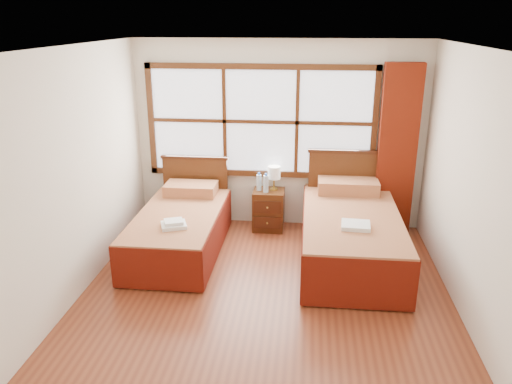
# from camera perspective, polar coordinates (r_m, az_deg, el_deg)

# --- Properties ---
(floor) EXTENTS (4.50, 4.50, 0.00)m
(floor) POSITION_cam_1_polar(r_m,az_deg,el_deg) (5.38, 0.87, -12.72)
(floor) COLOR brown
(floor) RESTS_ON ground
(ceiling) EXTENTS (4.50, 4.50, 0.00)m
(ceiling) POSITION_cam_1_polar(r_m,az_deg,el_deg) (4.57, 1.04, 16.11)
(ceiling) COLOR white
(ceiling) RESTS_ON wall_back
(wall_back) EXTENTS (4.00, 0.00, 4.00)m
(wall_back) POSITION_cam_1_polar(r_m,az_deg,el_deg) (6.98, 2.62, 6.45)
(wall_back) COLOR silver
(wall_back) RESTS_ON floor
(wall_left) EXTENTS (0.00, 4.50, 4.50)m
(wall_left) POSITION_cam_1_polar(r_m,az_deg,el_deg) (5.37, -20.83, 1.18)
(wall_left) COLOR silver
(wall_left) RESTS_ON floor
(wall_right) EXTENTS (0.00, 4.50, 4.50)m
(wall_right) POSITION_cam_1_polar(r_m,az_deg,el_deg) (5.06, 24.12, -0.33)
(wall_right) COLOR silver
(wall_right) RESTS_ON floor
(window) EXTENTS (3.16, 0.06, 1.56)m
(window) POSITION_cam_1_polar(r_m,az_deg,el_deg) (6.92, 0.53, 8.05)
(window) COLOR white
(window) RESTS_ON wall_back
(curtain) EXTENTS (0.50, 0.16, 2.30)m
(curtain) POSITION_cam_1_polar(r_m,az_deg,el_deg) (6.97, 15.82, 4.60)
(curtain) COLOR maroon
(curtain) RESTS_ON wall_back
(bed_left) EXTENTS (1.03, 2.05, 1.00)m
(bed_left) POSITION_cam_1_polar(r_m,az_deg,el_deg) (6.48, -8.64, -4.08)
(bed_left) COLOR #3A1A0C
(bed_left) RESTS_ON floor
(bed_right) EXTENTS (1.18, 2.28, 1.15)m
(bed_right) POSITION_cam_1_polar(r_m,az_deg,el_deg) (6.29, 10.72, -4.51)
(bed_right) COLOR #3A1A0C
(bed_right) RESTS_ON floor
(nightstand) EXTENTS (0.43, 0.43, 0.57)m
(nightstand) POSITION_cam_1_polar(r_m,az_deg,el_deg) (7.04, 1.44, -2.05)
(nightstand) COLOR #492510
(nightstand) RESTS_ON floor
(towels_left) EXTENTS (0.35, 0.33, 0.08)m
(towels_left) POSITION_cam_1_polar(r_m,az_deg,el_deg) (5.92, -9.39, -3.64)
(towels_left) COLOR white
(towels_left) RESTS_ON bed_left
(towels_right) EXTENTS (0.34, 0.30, 0.05)m
(towels_right) POSITION_cam_1_polar(r_m,az_deg,el_deg) (5.75, 11.33, -3.76)
(towels_right) COLOR white
(towels_right) RESTS_ON bed_right
(lamp) EXTENTS (0.17, 0.17, 0.34)m
(lamp) POSITION_cam_1_polar(r_m,az_deg,el_deg) (6.91, 2.08, 2.15)
(lamp) COLOR gold
(lamp) RESTS_ON nightstand
(bottle_near) EXTENTS (0.07, 0.07, 0.26)m
(bottle_near) POSITION_cam_1_polar(r_m,az_deg,el_deg) (6.92, 0.34, 1.11)
(bottle_near) COLOR silver
(bottle_near) RESTS_ON nightstand
(bottle_far) EXTENTS (0.07, 0.07, 0.27)m
(bottle_far) POSITION_cam_1_polar(r_m,az_deg,el_deg) (6.85, 1.14, 0.97)
(bottle_far) COLOR silver
(bottle_far) RESTS_ON nightstand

